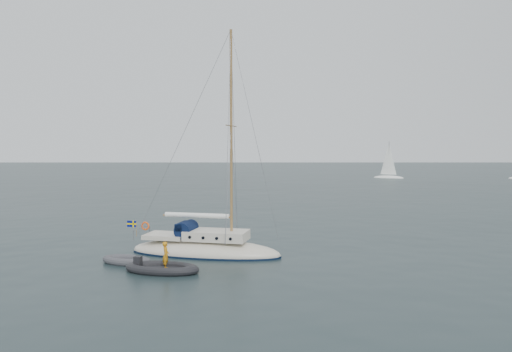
{
  "coord_description": "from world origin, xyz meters",
  "views": [
    {
      "loc": [
        -0.86,
        -27.5,
        6.38
      ],
      "look_at": [
        -0.83,
        0.0,
        4.63
      ],
      "focal_mm": 35.0,
      "sensor_mm": 36.0,
      "label": 1
    }
  ],
  "objects": [
    {
      "name": "rib",
      "position": [
        -5.54,
        -2.95,
        0.24
      ],
      "size": [
        3.86,
        1.75,
        1.57
      ],
      "rotation": [
        0.0,
        0.0,
        -0.2
      ],
      "color": "black",
      "rests_on": "ground"
    },
    {
      "name": "ground",
      "position": [
        0.0,
        0.0,
        0.0
      ],
      "size": [
        300.0,
        300.0,
        0.0
      ],
      "primitive_type": "plane",
      "color": "black",
      "rests_on": "ground"
    },
    {
      "name": "sailboat",
      "position": [
        -3.77,
        1.04,
        1.01
      ],
      "size": [
        9.39,
        2.81,
        13.37
      ],
      "rotation": [
        0.0,
        0.0,
        -0.22
      ],
      "color": "beige",
      "rests_on": "ground"
    },
    {
      "name": "distant_yacht_c",
      "position": [
        24.4,
        66.83,
        3.15
      ],
      "size": [
        5.56,
        2.97,
        7.37
      ],
      "rotation": [
        0.0,
        0.0,
        -0.41
      ],
      "color": "white",
      "rests_on": "ground"
    },
    {
      "name": "dinghy",
      "position": [
        -7.78,
        -1.16,
        0.18
      ],
      "size": [
        2.89,
        1.3,
        0.41
      ],
      "rotation": [
        0.0,
        0.0,
        -0.35
      ],
      "color": "#47474C",
      "rests_on": "ground"
    }
  ]
}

